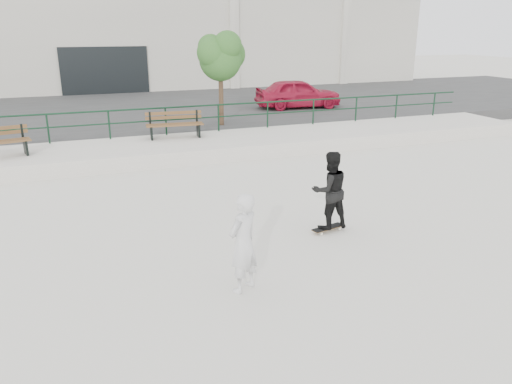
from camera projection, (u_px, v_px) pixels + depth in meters
name	position (u px, v px, depth m)	size (l,w,h in m)	color
ground	(232.00, 289.00, 8.56)	(120.00, 120.00, 0.00)	beige
ledge	(145.00, 152.00, 16.92)	(30.00, 3.00, 0.50)	beige
parking_strip	(118.00, 113.00, 24.46)	(60.00, 14.00, 0.50)	#313131
railing	(138.00, 116.00, 17.76)	(28.00, 0.06, 1.03)	#12311E
commercial_building	(92.00, 23.00, 35.53)	(44.20, 16.33, 8.00)	silver
bench_right	(175.00, 125.00, 17.78)	(2.05, 0.77, 0.92)	brown
tree	(221.00, 55.00, 19.37)	(2.06, 1.83, 3.66)	#503828
red_car	(298.00, 93.00, 24.26)	(1.66, 4.13, 1.41)	#A2142F
skateboard	(328.00, 228.00, 10.96)	(0.80, 0.37, 0.09)	black
standing_skater	(330.00, 190.00, 10.69)	(0.83, 0.65, 1.70)	black
seated_skater	(243.00, 243.00, 8.26)	(0.63, 0.42, 1.73)	silver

